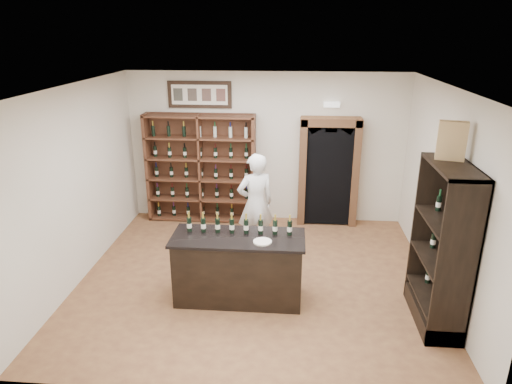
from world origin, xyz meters
TOP-DOWN VIEW (x-y plane):
  - floor at (0.00, 0.00)m, footprint 5.50×5.50m
  - ceiling at (0.00, 0.00)m, footprint 5.50×5.50m
  - wall_back at (0.00, 2.50)m, footprint 5.50×0.04m
  - wall_left at (-2.75, 0.00)m, footprint 0.04×5.00m
  - wall_right at (2.75, 0.00)m, footprint 0.04×5.00m
  - wine_shelf at (-1.30, 2.33)m, footprint 2.20×0.38m
  - framed_picture at (-1.30, 2.47)m, footprint 1.25×0.04m
  - arched_doorway at (1.25, 2.33)m, footprint 1.17×0.35m
  - emergency_light at (1.25, 2.42)m, footprint 0.30×0.10m
  - tasting_counter at (-0.20, -0.60)m, footprint 1.88×0.78m
  - counter_bottle_0 at (-0.92, -0.47)m, footprint 0.07×0.07m
  - counter_bottle_1 at (-0.71, -0.47)m, footprint 0.07×0.07m
  - counter_bottle_2 at (-0.51, -0.47)m, footprint 0.07×0.07m
  - counter_bottle_3 at (-0.30, -0.47)m, footprint 0.07×0.07m
  - counter_bottle_4 at (-0.10, -0.47)m, footprint 0.07×0.07m
  - counter_bottle_5 at (0.11, -0.47)m, footprint 0.07×0.07m
  - counter_bottle_6 at (0.31, -0.47)m, footprint 0.07×0.07m
  - counter_bottle_7 at (0.52, -0.47)m, footprint 0.07×0.07m
  - side_cabinet at (2.52, -0.90)m, footprint 0.48×1.20m
  - shopkeeper at (-0.08, 0.94)m, footprint 0.78×0.66m
  - plate at (0.16, -0.76)m, footprint 0.26×0.26m
  - wine_crate at (2.50, -0.65)m, footprint 0.37×0.23m

SIDE VIEW (x-z plane):
  - floor at x=0.00m, z-range 0.00..0.00m
  - tasting_counter at x=-0.20m, z-range -0.01..0.99m
  - side_cabinet at x=2.52m, z-range -0.35..1.85m
  - shopkeeper at x=-0.08m, z-range 0.00..1.80m
  - plate at x=0.16m, z-range 1.00..1.02m
  - wine_shelf at x=-1.30m, z-range 0.00..2.20m
  - counter_bottle_0 at x=-0.92m, z-range 0.96..1.26m
  - counter_bottle_1 at x=-0.71m, z-range 0.96..1.26m
  - counter_bottle_2 at x=-0.51m, z-range 0.96..1.26m
  - counter_bottle_3 at x=-0.30m, z-range 0.96..1.26m
  - counter_bottle_4 at x=-0.10m, z-range 0.96..1.26m
  - counter_bottle_5 at x=0.11m, z-range 0.96..1.26m
  - counter_bottle_6 at x=0.31m, z-range 0.96..1.26m
  - counter_bottle_7 at x=0.52m, z-range 0.96..1.26m
  - arched_doorway at x=1.25m, z-range 0.05..2.22m
  - wall_back at x=0.00m, z-range 0.00..3.00m
  - wall_left at x=-2.75m, z-range 0.00..3.00m
  - wall_right at x=2.75m, z-range 0.00..3.00m
  - emergency_light at x=1.25m, z-range 2.35..2.45m
  - wine_crate at x=2.50m, z-range 2.20..2.69m
  - framed_picture at x=-1.30m, z-range 2.29..2.81m
  - ceiling at x=0.00m, z-range 3.00..3.00m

